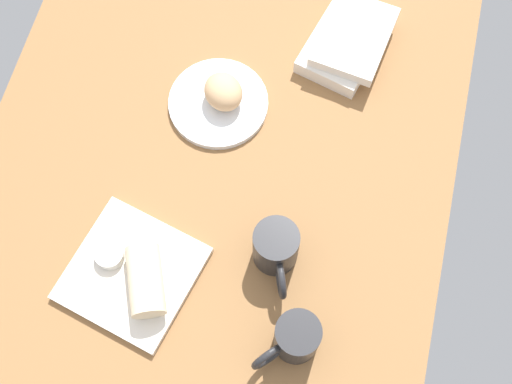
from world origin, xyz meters
TOP-DOWN VIEW (x-y plane):
  - dining_table at (0.00, 0.00)cm, footprint 110.00×90.00cm
  - round_plate at (12.41, 2.76)cm, footprint 19.64×19.64cm
  - scone_pastry at (13.11, 1.74)cm, footprint 10.89×10.88cm
  - square_plate at (-24.61, 9.06)cm, footprint 26.08×26.08cm
  - sauce_cup at (-22.73, 13.51)cm, footprint 5.20×5.20cm
  - breakfast_wrap at (-26.11, 5.50)cm, footprint 13.57×10.33cm
  - book_stack at (31.06, -19.52)cm, footprint 22.71×18.29cm
  - coffee_mug at (-15.41, -15.23)cm, footprint 13.09×8.14cm
  - second_mug at (-29.87, -21.76)cm, footprint 11.01×10.52cm

SIDE VIEW (x-z plane):
  - dining_table at x=0.00cm, z-range 0.00..4.00cm
  - round_plate at x=12.41cm, z-range 4.00..5.40cm
  - square_plate at x=-24.61cm, z-range 4.00..5.60cm
  - sauce_cup at x=-22.73cm, z-range 5.69..7.99cm
  - book_stack at x=31.06cm, z-range 3.93..9.95cm
  - scone_pastry at x=13.11cm, z-range 5.40..11.54cm
  - breakfast_wrap at x=-26.11cm, z-range 5.60..11.71cm
  - second_mug at x=-29.87cm, z-range 4.10..14.09cm
  - coffee_mug at x=-15.41cm, z-range 4.11..14.37cm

